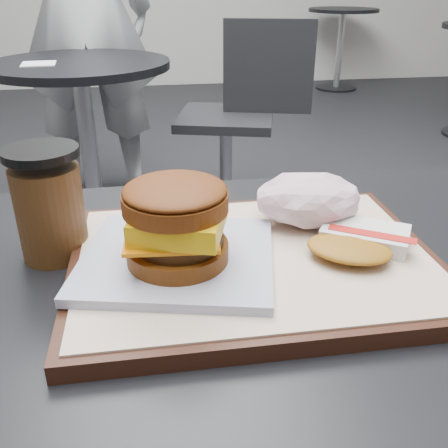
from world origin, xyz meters
TOP-DOWN VIEW (x-y plane):
  - customer_table at (0.00, 0.00)m, footprint 0.80×0.60m
  - serving_tray at (0.00, 0.04)m, footprint 0.38×0.28m
  - breakfast_sandwich at (-0.08, 0.03)m, footprint 0.22×0.21m
  - hash_brown at (0.11, 0.03)m, footprint 0.14×0.12m
  - crumpled_wrapper at (0.08, 0.11)m, footprint 0.12×0.10m
  - coffee_cup at (-0.21, 0.11)m, footprint 0.08×0.08m
  - neighbor_table at (-0.35, 1.65)m, footprint 0.70×0.70m
  - napkin at (-0.49, 1.59)m, footprint 0.13×0.13m
  - neighbor_chair at (0.32, 1.81)m, footprint 0.64×0.51m
  - patron at (-0.37, 2.17)m, footprint 0.69×0.47m
  - bg_table_far at (1.80, 4.50)m, footprint 0.66×0.66m

SIDE VIEW (x-z plane):
  - neighbor_chair at x=0.32m, z-range 0.07..0.95m
  - neighbor_table at x=-0.35m, z-range 0.18..0.93m
  - bg_table_far at x=1.80m, z-range 0.19..0.94m
  - customer_table at x=0.00m, z-range 0.20..0.97m
  - napkin at x=-0.49m, z-range 0.75..0.75m
  - serving_tray at x=0.00m, z-range 0.77..0.79m
  - hash_brown at x=0.11m, z-range 0.79..0.81m
  - crumpled_wrapper at x=0.08m, z-range 0.79..0.84m
  - coffee_cup at x=-0.21m, z-range 0.77..0.89m
  - breakfast_sandwich at x=-0.08m, z-range 0.78..0.88m
  - patron at x=-0.37m, z-range 0.00..1.82m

